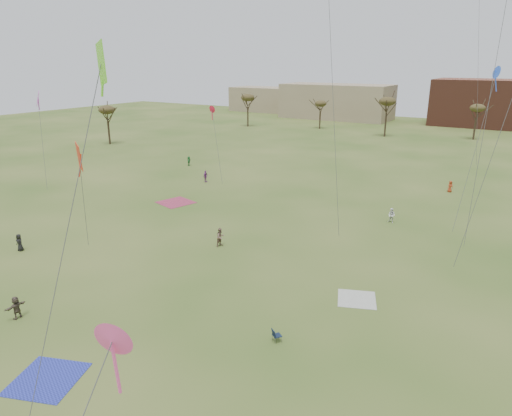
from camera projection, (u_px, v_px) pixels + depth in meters
The scene contains 17 objects.
ground at pixel (154, 344), 28.26m from camera, with size 260.00×260.00×0.00m, color #2F5119.
spectator_fore_b at pixel (220, 237), 42.94m from camera, with size 0.86×0.67×1.77m, color #7E5E50.
spectator_fore_c at pixel (16, 308), 30.85m from camera, with size 1.48×0.47×1.60m, color brown.
flyer_mid_a at pixel (19, 242), 41.92m from camera, with size 0.78×0.51×1.60m, color black.
spectator_mid_d at pixel (205, 176), 65.77m from camera, with size 0.97×0.41×1.66m, color #8F3D93.
spectator_mid_e at pixel (392, 215), 49.20m from camera, with size 0.78×0.61×1.60m, color white.
flyer_far_a at pixel (189, 161), 76.24m from camera, with size 1.41×0.45×1.52m, color #287936.
flyer_far_b at pixel (450, 187), 60.70m from camera, with size 0.74×0.48×1.52m, color #AE3D1D.
blanket_blue at pixel (47, 379), 25.11m from camera, with size 3.44×3.44×0.03m, color #2834B0.
blanket_cream at pixel (357, 299), 33.53m from camera, with size 2.70×2.70×0.03m, color beige.
blanket_plum at pixel (176, 202), 56.43m from camera, with size 3.77×3.77×0.03m, color #A33250.
camp_chair_center at pixel (277, 338), 28.42m from camera, with size 0.73×0.74×0.87m.
kites_aloft at pixel (417, 14), 47.49m from camera, with size 77.28×76.33×27.89m.
tree_line at pixel (420, 111), 91.71m from camera, with size 117.44×49.32×8.91m.
building_tan at pixel (336, 101), 137.48m from camera, with size 32.00×14.00×10.00m, color #937F60.
building_brick at pixel (486, 103), 121.29m from camera, with size 26.00×16.00×12.00m, color brown.
building_tan_west at pixel (262, 99), 158.42m from camera, with size 20.00×12.00×8.00m, color #937F60.
Camera 1 is at (18.10, -17.46, 16.59)m, focal length 32.26 mm.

